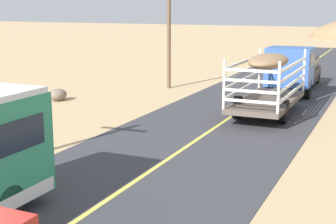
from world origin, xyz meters
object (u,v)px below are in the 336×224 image
power_pole_mid (169,28)px  boulder_mid_field (58,95)px  livestock_truck (282,72)px  car_far (302,70)px

power_pole_mid → boulder_mid_field: bearing=-121.0°
livestock_truck → boulder_mid_field: bearing=-160.5°
livestock_truck → car_far: 6.84m
boulder_mid_field → power_pole_mid: bearing=59.0°
power_pole_mid → livestock_truck: bearing=-17.3°
livestock_truck → power_pole_mid: power_pole_mid is taller
boulder_mid_field → livestock_truck: bearing=19.5°
livestock_truck → boulder_mid_field: (-11.69, -4.15, -1.45)m
livestock_truck → boulder_mid_field: livestock_truck is taller
power_pole_mid → car_far: bearing=29.7°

